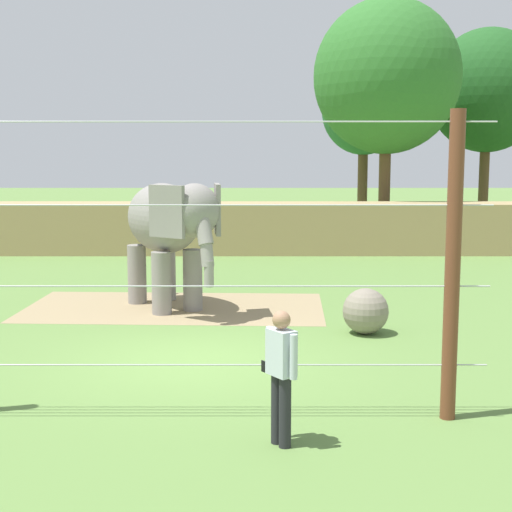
# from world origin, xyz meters

# --- Properties ---
(ground_plane) EXTENTS (120.00, 120.00, 0.00)m
(ground_plane) POSITION_xyz_m (0.00, 0.00, 0.00)
(ground_plane) COLOR #5B7F3D
(dirt_patch) EXTENTS (6.90, 3.85, 0.01)m
(dirt_patch) POSITION_xyz_m (-0.78, 4.39, 0.00)
(dirt_patch) COLOR #937F5B
(dirt_patch) RESTS_ON ground
(embankment_wall) EXTENTS (36.00, 1.80, 1.74)m
(embankment_wall) POSITION_xyz_m (0.00, 13.73, 0.87)
(embankment_wall) COLOR tan
(embankment_wall) RESTS_ON ground
(elephant) EXTENTS (2.79, 3.52, 2.89)m
(elephant) POSITION_xyz_m (-0.86, 4.23, 1.91)
(elephant) COLOR gray
(elephant) RESTS_ON ground
(enrichment_ball) EXTENTS (0.90, 0.90, 0.90)m
(enrichment_ball) POSITION_xyz_m (3.23, 1.88, 0.45)
(enrichment_ball) COLOR gray
(enrichment_ball) RESTS_ON ground
(cable_fence) EXTENTS (8.31, 0.20, 4.09)m
(cable_fence) POSITION_xyz_m (0.00, -2.86, 2.06)
(cable_fence) COLOR brown
(cable_fence) RESTS_ON ground
(zookeeper) EXTENTS (0.44, 0.52, 1.67)m
(zookeeper) POSITION_xyz_m (1.39, -3.79, 0.93)
(zookeeper) COLOR #232328
(zookeeper) RESTS_ON ground
(tree_far_left) EXTENTS (5.49, 5.49, 9.18)m
(tree_far_left) POSITION_xyz_m (5.99, 16.40, 6.28)
(tree_far_left) COLOR brown
(tree_far_left) RESTS_ON ground
(tree_left_of_centre) EXTENTS (3.73, 3.73, 7.27)m
(tree_left_of_centre) POSITION_xyz_m (5.87, 21.59, 5.26)
(tree_left_of_centre) COLOR brown
(tree_left_of_centre) RESTS_ON ground
(tree_behind_wall) EXTENTS (5.13, 5.13, 8.85)m
(tree_behind_wall) POSITION_xyz_m (11.23, 21.28, 6.14)
(tree_behind_wall) COLOR brown
(tree_behind_wall) RESTS_ON ground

